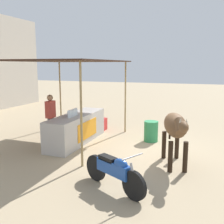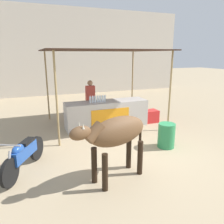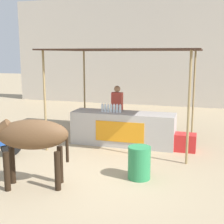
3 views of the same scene
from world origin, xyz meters
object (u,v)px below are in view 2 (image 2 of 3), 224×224
(stall_counter, at_px, (107,114))
(motorcycle_parked, at_px, (24,154))
(vendor_behind_counter, at_px, (90,101))
(water_barrel, at_px, (166,135))
(cow, at_px, (116,134))
(cooler_box, at_px, (150,116))

(stall_counter, relative_size, motorcycle_parked, 1.85)
(stall_counter, relative_size, vendor_behind_counter, 1.82)
(water_barrel, relative_size, motorcycle_parked, 0.44)
(motorcycle_parked, bearing_deg, stall_counter, 39.72)
(vendor_behind_counter, bearing_deg, water_barrel, -66.23)
(water_barrel, distance_m, cow, 2.34)
(vendor_behind_counter, xyz_separation_m, motorcycle_parked, (-2.44, -3.11, -0.42))
(stall_counter, distance_m, cow, 3.57)
(vendor_behind_counter, bearing_deg, motorcycle_parked, -128.13)
(cow, bearing_deg, cooler_box, 49.61)
(cooler_box, relative_size, motorcycle_parked, 0.37)
(vendor_behind_counter, height_order, water_barrel, vendor_behind_counter)
(vendor_behind_counter, relative_size, motorcycle_parked, 1.02)
(cow, height_order, motorcycle_parked, cow)
(vendor_behind_counter, distance_m, cow, 4.18)
(cooler_box, relative_size, water_barrel, 0.85)
(stall_counter, height_order, water_barrel, stall_counter)
(cow, bearing_deg, water_barrel, 27.30)
(water_barrel, bearing_deg, stall_counter, 112.47)
(vendor_behind_counter, xyz_separation_m, cow, (-0.62, -4.13, 0.18))
(cow, bearing_deg, stall_counter, 73.30)
(stall_counter, distance_m, cooler_box, 1.80)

